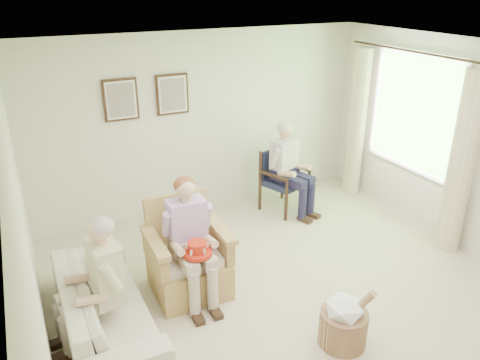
{
  "coord_description": "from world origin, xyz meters",
  "views": [
    {
      "loc": [
        -2.41,
        -3.31,
        3.23
      ],
      "look_at": [
        -0.18,
        1.2,
        1.05
      ],
      "focal_mm": 35.0,
      "sensor_mm": 36.0,
      "label": 1
    }
  ],
  "objects_px": {
    "wicker_armchair": "(188,263)",
    "hatbox": "(344,321)",
    "person_dark": "(288,163)",
    "person_sofa": "(103,276)",
    "sofa": "(105,305)",
    "wood_armchair": "(282,177)",
    "red_hat": "(197,250)",
    "person_wicker": "(190,233)"
  },
  "relations": [
    {
      "from": "wood_armchair",
      "to": "red_hat",
      "type": "height_order",
      "value": "wood_armchair"
    },
    {
      "from": "wood_armchair",
      "to": "person_wicker",
      "type": "height_order",
      "value": "person_wicker"
    },
    {
      "from": "red_hat",
      "to": "wood_armchair",
      "type": "bearing_deg",
      "value": 39.52
    },
    {
      "from": "wood_armchair",
      "to": "person_wicker",
      "type": "xyz_separation_m",
      "value": [
        -2.0,
        -1.45,
        0.3
      ]
    },
    {
      "from": "person_sofa",
      "to": "hatbox",
      "type": "relative_size",
      "value": 1.87
    },
    {
      "from": "wicker_armchair",
      "to": "person_dark",
      "type": "relative_size",
      "value": 0.78
    },
    {
      "from": "person_dark",
      "to": "red_hat",
      "type": "xyz_separation_m",
      "value": [
        -2.0,
        -1.5,
        -0.07
      ]
    },
    {
      "from": "wicker_armchair",
      "to": "sofa",
      "type": "relative_size",
      "value": 0.52
    },
    {
      "from": "red_hat",
      "to": "hatbox",
      "type": "height_order",
      "value": "red_hat"
    },
    {
      "from": "sofa",
      "to": "person_dark",
      "type": "relative_size",
      "value": 1.5
    },
    {
      "from": "person_sofa",
      "to": "hatbox",
      "type": "height_order",
      "value": "person_sofa"
    },
    {
      "from": "wood_armchair",
      "to": "hatbox",
      "type": "relative_size",
      "value": 1.35
    },
    {
      "from": "person_dark",
      "to": "hatbox",
      "type": "height_order",
      "value": "person_dark"
    },
    {
      "from": "person_wicker",
      "to": "person_sofa",
      "type": "distance_m",
      "value": 1.0
    },
    {
      "from": "person_wicker",
      "to": "hatbox",
      "type": "height_order",
      "value": "person_wicker"
    },
    {
      "from": "wicker_armchair",
      "to": "hatbox",
      "type": "height_order",
      "value": "wicker_armchair"
    },
    {
      "from": "wicker_armchair",
      "to": "person_wicker",
      "type": "relative_size",
      "value": 0.77
    },
    {
      "from": "person_sofa",
      "to": "red_hat",
      "type": "relative_size",
      "value": 4.12
    },
    {
      "from": "person_sofa",
      "to": "red_hat",
      "type": "distance_m",
      "value": 0.96
    },
    {
      "from": "wicker_armchair",
      "to": "person_sofa",
      "type": "height_order",
      "value": "person_sofa"
    },
    {
      "from": "wood_armchair",
      "to": "person_dark",
      "type": "bearing_deg",
      "value": -109.75
    },
    {
      "from": "sofa",
      "to": "hatbox",
      "type": "xyz_separation_m",
      "value": [
        1.98,
        -1.2,
        -0.03
      ]
    },
    {
      "from": "wicker_armchair",
      "to": "person_dark",
      "type": "height_order",
      "value": "person_dark"
    },
    {
      "from": "person_wicker",
      "to": "person_sofa",
      "type": "bearing_deg",
      "value": -163.9
    },
    {
      "from": "wood_armchair",
      "to": "red_hat",
      "type": "distance_m",
      "value": 2.6
    },
    {
      "from": "wicker_armchair",
      "to": "person_sofa",
      "type": "bearing_deg",
      "value": -156.51
    },
    {
      "from": "wood_armchair",
      "to": "hatbox",
      "type": "distance_m",
      "value": 2.95
    },
    {
      "from": "person_wicker",
      "to": "red_hat",
      "type": "xyz_separation_m",
      "value": [
        -0.01,
        -0.21,
        -0.09
      ]
    },
    {
      "from": "wood_armchair",
      "to": "person_sofa",
      "type": "height_order",
      "value": "person_sofa"
    },
    {
      "from": "red_hat",
      "to": "sofa",
      "type": "bearing_deg",
      "value": 175.0
    },
    {
      "from": "person_dark",
      "to": "hatbox",
      "type": "bearing_deg",
      "value": -130.25
    },
    {
      "from": "person_dark",
      "to": "person_wicker",
      "type": "bearing_deg",
      "value": -166.77
    },
    {
      "from": "wood_armchair",
      "to": "person_sofa",
      "type": "xyz_separation_m",
      "value": [
        -2.96,
        -1.7,
        0.21
      ]
    },
    {
      "from": "person_dark",
      "to": "person_sofa",
      "type": "relative_size",
      "value": 1.06
    },
    {
      "from": "wood_armchair",
      "to": "sofa",
      "type": "height_order",
      "value": "wood_armchair"
    },
    {
      "from": "person_dark",
      "to": "person_sofa",
      "type": "bearing_deg",
      "value": -172.05
    },
    {
      "from": "person_sofa",
      "to": "hatbox",
      "type": "xyz_separation_m",
      "value": [
        1.98,
        -1.07,
        -0.45
      ]
    },
    {
      "from": "sofa",
      "to": "wood_armchair",
      "type": "bearing_deg",
      "value": -62.05
    },
    {
      "from": "person_sofa",
      "to": "wood_armchair",
      "type": "bearing_deg",
      "value": 114.22
    },
    {
      "from": "wicker_armchair",
      "to": "person_dark",
      "type": "bearing_deg",
      "value": 31.25
    },
    {
      "from": "wood_armchair",
      "to": "person_sofa",
      "type": "relative_size",
      "value": 0.72
    },
    {
      "from": "wicker_armchair",
      "to": "wood_armchair",
      "type": "bearing_deg",
      "value": 34.37
    }
  ]
}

